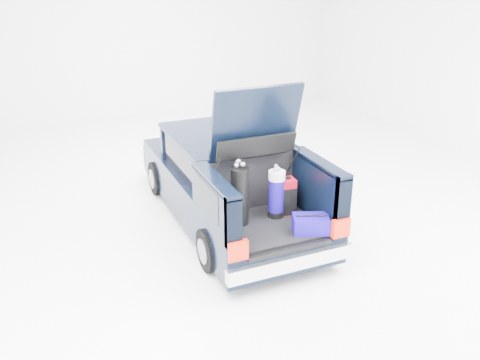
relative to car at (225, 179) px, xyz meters
name	(u,v)px	position (x,y,z in m)	size (l,w,h in m)	color
ground	(228,218)	(0.00, -0.11, -0.67)	(14.00, 14.00, 0.00)	white
car	(225,179)	(0.00, 0.00, 0.00)	(1.87, 4.65, 2.47)	black
red_suitcase	(283,197)	(0.34, -1.37, 0.19)	(0.36, 0.25, 0.56)	maroon
black_golf_bag	(240,196)	(-0.34, -1.40, 0.35)	(0.27, 0.29, 0.92)	black
blue_golf_bag	(276,193)	(0.22, -1.40, 0.28)	(0.30, 0.30, 0.79)	black
blue_duffel	(311,224)	(0.44, -2.00, 0.04)	(0.56, 0.46, 0.25)	#130577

